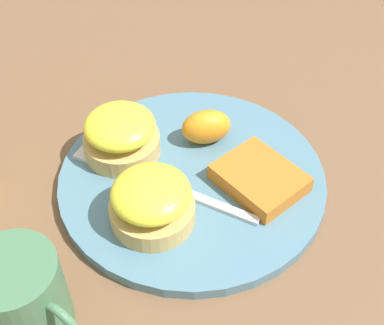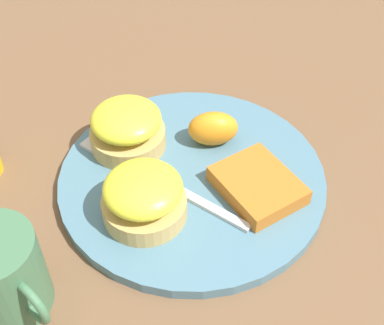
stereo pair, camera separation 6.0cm
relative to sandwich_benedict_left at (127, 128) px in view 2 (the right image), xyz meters
The scene contains 8 objects.
ground_plane 0.10m from the sandwich_benedict_left, ahead, with size 1.10×1.10×0.00m, color brown.
plate 0.10m from the sandwich_benedict_left, ahead, with size 0.31×0.31×0.01m, color slate.
sandwich_benedict_left is the anchor object (origin of this frame).
sandwich_benedict_right 0.11m from the sandwich_benedict_left, 35.07° to the right, with size 0.09×0.09×0.06m.
hashbrown_patty 0.17m from the sandwich_benedict_left, 14.36° to the left, with size 0.09×0.08×0.02m, color #BA6821.
orange_wedge 0.10m from the sandwich_benedict_left, 44.05° to the left, with size 0.06×0.04×0.04m, color orange.
fork 0.07m from the sandwich_benedict_left, 19.82° to the right, with size 0.23×0.04×0.00m.
cup 0.23m from the sandwich_benedict_left, 74.10° to the right, with size 0.11×0.08×0.09m.
Camera 2 is at (0.28, -0.32, 0.46)m, focal length 50.00 mm.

